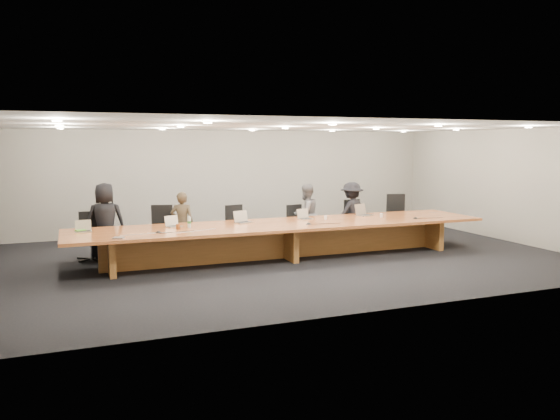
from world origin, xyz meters
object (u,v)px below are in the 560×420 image
Objects in this scene: person_d at (352,212)px; paper_cup_far at (381,216)px; amber_mug at (178,227)px; mic_center at (309,224)px; mic_left at (158,232)px; laptop_c at (244,217)px; laptop_e at (365,210)px; mic_right at (416,218)px; laptop_a at (84,226)px; person_a at (105,221)px; paper_cup_near at (326,218)px; conference_table at (285,234)px; laptop_d at (306,214)px; chair_right at (356,220)px; laptop_b at (174,221)px; chair_mid_right at (299,225)px; person_c at (306,214)px; chair_far_left at (91,236)px; av_box at (119,238)px; water_bottle at (189,222)px; chair_left at (161,230)px; person_b at (182,223)px; chair_mid_left at (238,227)px.

paper_cup_far is at bearing 83.73° from person_d.
amber_mug is 2.72m from mic_center.
laptop_c is at bearing 18.65° from mic_left.
mic_right is at bearing -66.97° from laptop_e.
laptop_a reaches higher than paper_cup_far.
person_a is 20.32× the size of paper_cup_near.
amber_mug is (-2.30, -0.01, 0.28)m from conference_table.
laptop_d is at bearing -1.05° from laptop_a.
chair_right reaches higher than mic_left.
laptop_b reaches higher than mic_left.
chair_mid_right is 0.31m from person_c.
laptop_a is 3.24m from laptop_c.
laptop_a is 4.71m from laptop_d.
chair_right is 1.18m from paper_cup_far.
person_d is (2.23, 1.13, 0.23)m from conference_table.
laptop_e reaches higher than chair_mid_right.
amber_mug is at bearing -40.93° from chair_far_left.
mic_center is at bearing 29.92° from av_box.
chair_far_left reaches higher than chair_mid_right.
person_d reaches higher than mic_right.
chair_far_left is 6.28m from chair_right.
chair_mid_right is 4.50× the size of water_bottle.
laptop_b is at bearing 156.62° from person_a.
chair_left is 13.85× the size of paper_cup_near.
person_b is 4.75× the size of laptop_a.
person_d is at bearing -15.33° from chair_mid_right.
conference_table is 8.67× the size of chair_mid_left.
paper_cup_far is (3.06, -1.28, 0.28)m from chair_mid_left.
person_d is 5.09× the size of laptop_a.
paper_cup_far is (1.34, -0.18, 0.00)m from paper_cup_near.
chair_far_left is at bearing 127.81° from mic_left.
mic_left is at bearing 52.92° from av_box.
laptop_d is (-0.19, -0.84, 0.37)m from chair_mid_right.
laptop_b is (-3.16, -0.90, 0.37)m from chair_mid_right.
paper_cup_far is at bearing -33.47° from chair_mid_left.
laptop_e is 1.19m from mic_right.
chair_left reaches higher than laptop_a.
laptop_d reaches higher than mic_center.
amber_mug is at bearing 174.25° from laptop_d.
mic_left is at bearing -26.97° from laptop_a.
chair_right is at bearing 53.41° from laptop_e.
water_bottle is at bearing -178.56° from paper_cup_near.
mic_center is at bearing -178.48° from laptop_e.
person_b is 4.13× the size of laptop_c.
paper_cup_near is at bearing -14.94° from chair_far_left.
chair_left is at bearing 173.87° from chair_right.
person_d is 1.12m from paper_cup_far.
laptop_c reaches higher than laptop_d.
laptop_e is 3.48× the size of amber_mug.
chair_left is 0.68× the size of person_a.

